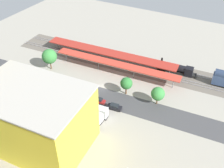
{
  "coord_description": "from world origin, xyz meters",
  "views": [
    {
      "loc": [
        -38.72,
        64.23,
        57.8
      ],
      "look_at": [
        -6.2,
        3.53,
        6.36
      ],
      "focal_mm": 42.49,
      "sensor_mm": 36.0,
      "label": 1
    }
  ],
  "objects": [
    {
      "name": "parked_car_3",
      "position": [
        10.43,
        7.29,
        0.76
      ],
      "size": [
        4.14,
        2.0,
        1.71
      ],
      "color": "black",
      "rests_on": "ground"
    },
    {
      "name": "construction_building",
      "position": [
        3.22,
        29.31,
        8.59
      ],
      "size": [
        29.49,
        20.91,
        17.18
      ],
      "primitive_type": "cube",
      "rotation": [
        0.0,
        0.0,
        0.06
      ],
      "color": "yellow",
      "rests_on": "ground"
    },
    {
      "name": "parked_car_5",
      "position": [
        23.76,
        8.0,
        0.7
      ],
      "size": [
        4.56,
        2.11,
        1.55
      ],
      "color": "black",
      "rests_on": "ground"
    },
    {
      "name": "parked_car_6",
      "position": [
        30.32,
        7.19,
        0.74
      ],
      "size": [
        4.25,
        2.15,
        1.65
      ],
      "color": "black",
      "rests_on": "ground"
    },
    {
      "name": "platform_canopy_near",
      "position": [
        -0.09,
        -10.93,
        4.23
      ],
      "size": [
        49.61,
        7.09,
        4.45
      ],
      "color": "#C63D2D",
      "rests_on": "ground"
    },
    {
      "name": "traffic_light",
      "position": [
        9.57,
        9.07,
        4.02
      ],
      "size": [
        0.5,
        0.36,
        5.99
      ],
      "color": "#333333",
      "rests_on": "ground"
    },
    {
      "name": "ground_plane",
      "position": [
        0.0,
        0.0,
        0.0
      ],
      "size": [
        154.73,
        154.73,
        0.0
      ],
      "primitive_type": "plane",
      "color": "#9E998C",
      "rests_on": "ground"
    },
    {
      "name": "street_tree_1",
      "position": [
        -20.38,
        -1.36,
        4.18
      ],
      "size": [
        4.52,
        4.52,
        6.46
      ],
      "color": "brown",
      "rests_on": "ground"
    },
    {
      "name": "locomotive",
      "position": [
        -20.57,
        -22.26,
        1.75
      ],
      "size": [
        15.3,
        3.51,
        4.96
      ],
      "color": "black",
      "rests_on": "ground"
    },
    {
      "name": "parked_car_1",
      "position": [
        -3.14,
        7.11,
        0.75
      ],
      "size": [
        4.56,
        2.16,
        1.71
      ],
      "color": "black",
      "rests_on": "ground"
    },
    {
      "name": "platform_canopy_far",
      "position": [
        6.26,
        -17.71,
        3.79
      ],
      "size": [
        55.9,
        8.72,
        3.99
      ],
      "color": "#A82D23",
      "rests_on": "ground"
    },
    {
      "name": "rail_bed",
      "position": [
        0.0,
        -19.36,
        0.0
      ],
      "size": [
        97.38,
        19.78,
        0.01
      ],
      "primitive_type": "cube",
      "rotation": [
        0.0,
        0.0,
        0.06
      ],
      "color": "#665E54",
      "rests_on": "ground"
    },
    {
      "name": "parked_car_0",
      "position": [
        -9.26,
        7.58,
        0.82
      ],
      "size": [
        4.96,
        2.38,
        1.86
      ],
      "color": "black",
      "rests_on": "ground"
    },
    {
      "name": "parked_car_2",
      "position": [
        3.62,
        7.84,
        0.75
      ],
      "size": [
        4.86,
        2.21,
        1.66
      ],
      "color": "black",
      "rests_on": "ground"
    },
    {
      "name": "construction_roof_slab",
      "position": [
        3.22,
        29.31,
        17.38
      ],
      "size": [
        30.12,
        21.55,
        0.4
      ],
      "primitive_type": "cube",
      "rotation": [
        0.0,
        0.0,
        0.06
      ],
      "color": "#B7B2A8",
      "rests_on": "construction_building"
    },
    {
      "name": "parked_car_4",
      "position": [
        17.24,
        7.52,
        0.75
      ],
      "size": [
        4.66,
        1.96,
        1.68
      ],
      "color": "black",
      "rests_on": "ground"
    },
    {
      "name": "street_asphalt",
      "position": [
        0.0,
        4.14,
        0.0
      ],
      "size": [
        97.08,
        14.99,
        0.01
      ],
      "primitive_type": "cube",
      "rotation": [
        0.0,
        0.0,
        0.06
      ],
      "color": "#424244",
      "rests_on": "ground"
    },
    {
      "name": "box_truck_1",
      "position": [
        -4.21,
        15.2,
        1.6
      ],
      "size": [
        9.71,
        2.75,
        3.26
      ],
      "color": "black",
      "rests_on": "ground"
    },
    {
      "name": "track_rails",
      "position": [
        0.0,
        -19.36,
        0.18
      ],
      "size": [
        96.53,
        13.36,
        0.12
      ],
      "color": "#9E9EA8",
      "rests_on": "ground"
    },
    {
      "name": "parked_car_7",
      "position": [
        36.42,
        7.19,
        0.73
      ],
      "size": [
        4.61,
        1.86,
        1.62
      ],
      "color": "black",
      "rests_on": "ground"
    },
    {
      "name": "box_truck_0",
      "position": [
        -4.92,
        12.99,
        1.77
      ],
      "size": [
        9.47,
        3.27,
        3.67
      ],
      "color": "black",
      "rests_on": "ground"
    },
    {
      "name": "street_tree_0",
      "position": [
        23.77,
        -1.58,
        5.61
      ],
      "size": [
        5.77,
        5.77,
        8.51
      ],
      "color": "brown",
      "rests_on": "ground"
    },
    {
      "name": "street_tree_2",
      "position": [
        -9.11,
        -1.31,
        4.45
      ],
      "size": [
        4.18,
        4.18,
        6.57
      ],
      "color": "brown",
      "rests_on": "ground"
    }
  ]
}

